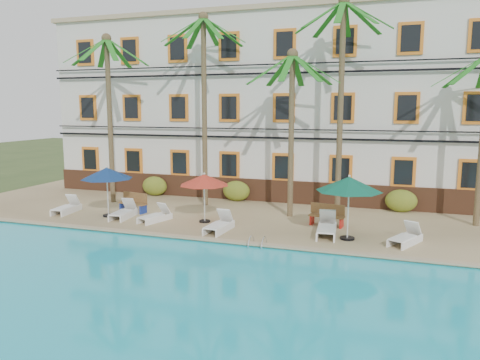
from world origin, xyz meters
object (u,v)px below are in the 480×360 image
(palm_b, at_px, (204,86))
(lounger_a, at_px, (67,207))
(palm_c, at_px, (292,110))
(pool_ladder, at_px, (258,246))
(umbrella_blue, at_px, (107,174))
(palm_a, at_px, (109,97))
(lounger_f, at_px, (406,237))
(lounger_d, at_px, (219,225))
(palm_d, at_px, (341,81))
(lounger_e, at_px, (327,228))
(lounger_b, at_px, (124,212))
(umbrella_green, at_px, (349,184))
(bench_left, at_px, (134,202))
(umbrella_red, at_px, (204,180))
(bench_right, at_px, (327,215))
(lounger_c, at_px, (156,216))

(palm_b, relative_size, lounger_a, 5.34)
(palm_c, distance_m, pool_ladder, 7.02)
(palm_b, distance_m, umbrella_blue, 6.48)
(palm_a, xyz_separation_m, palm_c, (9.73, -0.21, -0.66))
(pool_ladder, bearing_deg, lounger_a, 167.55)
(palm_a, relative_size, lounger_f, 4.82)
(palm_c, height_order, lounger_d, palm_c)
(palm_a, bearing_deg, palm_d, 2.81)
(palm_b, distance_m, lounger_e, 9.75)
(palm_a, height_order, umbrella_blue, palm_a)
(umbrella_blue, xyz_separation_m, pool_ladder, (7.92, -2.27, -2.01))
(palm_b, bearing_deg, umbrella_blue, -130.34)
(palm_b, relative_size, lounger_b, 5.23)
(umbrella_green, distance_m, bench_left, 10.57)
(palm_a, height_order, lounger_b, palm_a)
(lounger_e, bearing_deg, bench_left, 172.56)
(palm_b, bearing_deg, palm_c, -13.10)
(palm_d, bearing_deg, pool_ladder, -110.38)
(palm_a, xyz_separation_m, lounger_b, (2.57, -3.00, -5.29))
(umbrella_red, xyz_separation_m, bench_left, (-4.05, 0.80, -1.41))
(palm_c, height_order, umbrella_green, palm_c)
(pool_ladder, bearing_deg, bench_right, 62.39)
(palm_b, bearing_deg, palm_a, -169.89)
(palm_b, bearing_deg, lounger_a, -145.47)
(palm_c, distance_m, lounger_f, 7.52)
(palm_a, xyz_separation_m, bench_right, (11.63, -1.43, -5.09))
(lounger_e, height_order, bench_left, lounger_e)
(bench_left, bearing_deg, lounger_b, -80.29)
(palm_d, bearing_deg, lounger_a, -164.07)
(umbrella_blue, bearing_deg, palm_b, 49.66)
(lounger_c, bearing_deg, bench_left, 144.36)
(lounger_a, bearing_deg, lounger_f, -1.12)
(lounger_a, bearing_deg, umbrella_green, -1.50)
(lounger_a, xyz_separation_m, lounger_b, (3.18, -0.03, 0.01))
(umbrella_red, relative_size, lounger_e, 1.07)
(palm_a, bearing_deg, lounger_b, -49.39)
(palm_b, height_order, pool_ladder, palm_b)
(umbrella_blue, xyz_separation_m, lounger_a, (-2.33, -0.00, -1.74))
(lounger_b, xyz_separation_m, lounger_f, (12.23, -0.27, -0.01))
(umbrella_blue, xyz_separation_m, lounger_e, (10.12, -0.02, -1.71))
(lounger_c, bearing_deg, palm_a, 143.86)
(umbrella_blue, distance_m, lounger_d, 6.17)
(pool_ladder, bearing_deg, lounger_d, 145.12)
(palm_c, bearing_deg, lounger_c, -151.91)
(palm_d, xyz_separation_m, lounger_b, (-9.23, -3.57, -5.93))
(lounger_d, distance_m, bench_left, 5.62)
(palm_a, distance_m, lounger_c, 7.50)
(palm_b, bearing_deg, lounger_e, -29.49)
(umbrella_green, xyz_separation_m, lounger_c, (-8.40, 0.19, -1.89))
(palm_c, bearing_deg, pool_ladder, -90.93)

